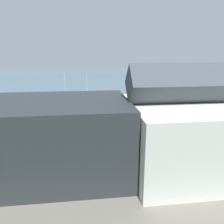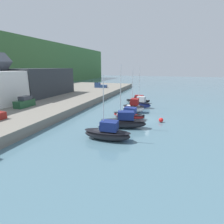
{
  "view_description": "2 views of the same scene",
  "coord_description": "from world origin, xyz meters",
  "px_view_note": "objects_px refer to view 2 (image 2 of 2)",
  "views": [
    {
      "loc": [
        5.18,
        52.62,
        13.38
      ],
      "look_at": [
        0.09,
        11.29,
        2.17
      ],
      "focal_mm": 35.0,
      "sensor_mm": 36.0,
      "label": 1
    },
    {
      "loc": [
        -30.82,
        -4.5,
        9.34
      ],
      "look_at": [
        -1.1,
        5.55,
        1.23
      ],
      "focal_mm": 28.0,
      "sensor_mm": 36.0,
      "label": 2
    }
  ],
  "objects_px": {
    "moored_boat_1": "(124,122)",
    "moored_boat_2": "(129,114)",
    "moored_boat_0": "(107,133)",
    "moored_boat_3": "(134,107)",
    "mooring_buoy_0": "(161,120)",
    "pickup_truck_0": "(100,85)",
    "moored_boat_5": "(138,100)",
    "parked_car_1": "(25,102)",
    "moored_boat_4": "(140,103)"
  },
  "relations": [
    {
      "from": "moored_boat_0",
      "to": "moored_boat_1",
      "type": "relative_size",
      "value": 0.87
    },
    {
      "from": "mooring_buoy_0",
      "to": "pickup_truck_0",
      "type": "bearing_deg",
      "value": 37.12
    },
    {
      "from": "moored_boat_0",
      "to": "moored_boat_1",
      "type": "distance_m",
      "value": 5.34
    },
    {
      "from": "moored_boat_1",
      "to": "moored_boat_5",
      "type": "xyz_separation_m",
      "value": [
        20.57,
        1.54,
        -0.27
      ]
    },
    {
      "from": "moored_boat_4",
      "to": "parked_car_1",
      "type": "bearing_deg",
      "value": 135.7
    },
    {
      "from": "moored_boat_0",
      "to": "mooring_buoy_0",
      "type": "relative_size",
      "value": 10.92
    },
    {
      "from": "moored_boat_0",
      "to": "parked_car_1",
      "type": "height_order",
      "value": "moored_boat_0"
    },
    {
      "from": "moored_boat_0",
      "to": "moored_boat_3",
      "type": "bearing_deg",
      "value": -3.82
    },
    {
      "from": "moored_boat_4",
      "to": "moored_boat_5",
      "type": "bearing_deg",
      "value": 29.37
    },
    {
      "from": "moored_boat_5",
      "to": "parked_car_1",
      "type": "height_order",
      "value": "parked_car_1"
    },
    {
      "from": "moored_boat_5",
      "to": "pickup_truck_0",
      "type": "height_order",
      "value": "pickup_truck_0"
    },
    {
      "from": "moored_boat_5",
      "to": "mooring_buoy_0",
      "type": "height_order",
      "value": "moored_boat_5"
    },
    {
      "from": "moored_boat_2",
      "to": "moored_boat_3",
      "type": "relative_size",
      "value": 0.71
    },
    {
      "from": "moored_boat_3",
      "to": "moored_boat_4",
      "type": "distance_m",
      "value": 4.89
    },
    {
      "from": "moored_boat_0",
      "to": "moored_boat_1",
      "type": "height_order",
      "value": "moored_boat_1"
    },
    {
      "from": "moored_boat_4",
      "to": "parked_car_1",
      "type": "distance_m",
      "value": 25.1
    },
    {
      "from": "parked_car_1",
      "to": "mooring_buoy_0",
      "type": "relative_size",
      "value": 5.49
    },
    {
      "from": "pickup_truck_0",
      "to": "mooring_buoy_0",
      "type": "height_order",
      "value": "pickup_truck_0"
    },
    {
      "from": "moored_boat_0",
      "to": "moored_boat_2",
      "type": "distance_m",
      "value": 10.93
    },
    {
      "from": "moored_boat_1",
      "to": "moored_boat_2",
      "type": "relative_size",
      "value": 1.51
    },
    {
      "from": "moored_boat_5",
      "to": "mooring_buoy_0",
      "type": "xyz_separation_m",
      "value": [
        -15.76,
        -6.95,
        -0.33
      ]
    },
    {
      "from": "moored_boat_1",
      "to": "mooring_buoy_0",
      "type": "height_order",
      "value": "moored_boat_1"
    },
    {
      "from": "moored_boat_0",
      "to": "moored_boat_3",
      "type": "height_order",
      "value": "moored_boat_3"
    },
    {
      "from": "moored_boat_1",
      "to": "moored_boat_3",
      "type": "distance_m",
      "value": 10.18
    },
    {
      "from": "moored_boat_0",
      "to": "moored_boat_3",
      "type": "relative_size",
      "value": 0.94
    },
    {
      "from": "moored_boat_4",
      "to": "pickup_truck_0",
      "type": "xyz_separation_m",
      "value": [
        23.41,
        20.03,
        1.29
      ]
    },
    {
      "from": "moored_boat_1",
      "to": "moored_boat_3",
      "type": "xyz_separation_m",
      "value": [
        10.16,
        0.59,
        0.11
      ]
    },
    {
      "from": "moored_boat_4",
      "to": "mooring_buoy_0",
      "type": "xyz_separation_m",
      "value": [
        -10.2,
        -5.41,
        -0.61
      ]
    },
    {
      "from": "moored_boat_3",
      "to": "moored_boat_4",
      "type": "bearing_deg",
      "value": -6.08
    },
    {
      "from": "mooring_buoy_0",
      "to": "moored_boat_5",
      "type": "bearing_deg",
      "value": 23.81
    },
    {
      "from": "pickup_truck_0",
      "to": "mooring_buoy_0",
      "type": "relative_size",
      "value": 6.14
    },
    {
      "from": "moored_boat_3",
      "to": "parked_car_1",
      "type": "distance_m",
      "value": 22.36
    },
    {
      "from": "moored_boat_3",
      "to": "moored_boat_5",
      "type": "relative_size",
      "value": 1.4
    },
    {
      "from": "moored_boat_2",
      "to": "pickup_truck_0",
      "type": "distance_m",
      "value": 38.18
    },
    {
      "from": "moored_boat_0",
      "to": "moored_boat_4",
      "type": "xyz_separation_m",
      "value": [
        20.29,
        -0.82,
        0.04
      ]
    },
    {
      "from": "moored_boat_5",
      "to": "pickup_truck_0",
      "type": "distance_m",
      "value": 25.74
    },
    {
      "from": "moored_boat_2",
      "to": "moored_boat_1",
      "type": "bearing_deg",
      "value": -167.52
    },
    {
      "from": "moored_boat_2",
      "to": "pickup_truck_0",
      "type": "relative_size",
      "value": 1.35
    },
    {
      "from": "parked_car_1",
      "to": "pickup_truck_0",
      "type": "distance_m",
      "value": 36.67
    },
    {
      "from": "moored_boat_1",
      "to": "mooring_buoy_0",
      "type": "bearing_deg",
      "value": -61.44
    },
    {
      "from": "moored_boat_3",
      "to": "mooring_buoy_0",
      "type": "height_order",
      "value": "moored_boat_3"
    },
    {
      "from": "moored_boat_5",
      "to": "mooring_buoy_0",
      "type": "relative_size",
      "value": 8.32
    },
    {
      "from": "moored_boat_3",
      "to": "moored_boat_5",
      "type": "bearing_deg",
      "value": 6.14
    },
    {
      "from": "moored_boat_2",
      "to": "moored_boat_4",
      "type": "relative_size",
      "value": 0.67
    },
    {
      "from": "moored_boat_2",
      "to": "moored_boat_4",
      "type": "bearing_deg",
      "value": 4.12
    },
    {
      "from": "moored_boat_2",
      "to": "moored_boat_3",
      "type": "distance_m",
      "value": 4.54
    },
    {
      "from": "moored_boat_2",
      "to": "pickup_truck_0",
      "type": "bearing_deg",
      "value": 38.03
    },
    {
      "from": "moored_boat_1",
      "to": "moored_boat_4",
      "type": "height_order",
      "value": "moored_boat_1"
    },
    {
      "from": "moored_boat_3",
      "to": "moored_boat_0",
      "type": "bearing_deg",
      "value": -179.91
    },
    {
      "from": "moored_boat_0",
      "to": "pickup_truck_0",
      "type": "relative_size",
      "value": 1.78
    }
  ]
}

